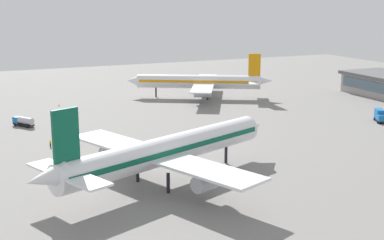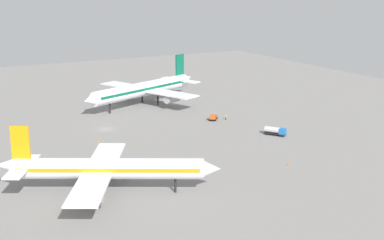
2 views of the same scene
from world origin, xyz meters
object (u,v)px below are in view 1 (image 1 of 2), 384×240
catering_truck (380,116)px  airplane_taxiing (200,82)px  ground_crew_worker (50,143)px  safety_cone_mid_apron (222,123)px  pushback_tractor (69,142)px  safety_cone_near_gate (59,105)px  airplane_at_gate (165,151)px  fuel_truck (23,121)px

catering_truck → airplane_taxiing: bearing=-120.3°
ground_crew_worker → safety_cone_mid_apron: ground_crew_worker is taller
airplane_taxiing → pushback_tractor: 67.28m
airplane_taxiing → pushback_tractor: (-42.34, 52.11, -4.42)m
safety_cone_near_gate → safety_cone_mid_apron: size_ratio=1.00×
airplane_at_gate → pushback_tractor: size_ratio=11.49×
catering_truck → fuel_truck: bearing=-80.7°
safety_cone_near_gate → airplane_taxiing: bearing=-96.1°
airplane_taxiing → safety_cone_near_gate: (4.87, 45.71, -5.09)m
catering_truck → safety_cone_mid_apron: catering_truck is taller
airplane_at_gate → ground_crew_worker: size_ratio=31.49×
safety_cone_mid_apron → pushback_tractor: bearing=97.2°
airplane_taxiing → catering_truck: airplane_taxiing is taller
pushback_tractor → airplane_at_gate: bearing=-119.9°
pushback_tractor → catering_truck: catering_truck is taller
airplane_at_gate → safety_cone_mid_apron: bearing=28.8°
airplane_taxiing → pushback_tractor: size_ratio=9.70×
safety_cone_near_gate → safety_cone_mid_apron: (-42.00, -34.85, 0.00)m
airplane_at_gate → fuel_truck: 58.49m
catering_truck → safety_cone_near_gate: 94.05m
airplane_at_gate → safety_cone_near_gate: bearing=71.8°
airplane_taxiing → catering_truck: bearing=148.6°
fuel_truck → ground_crew_worker: (-22.65, -3.01, -0.54)m
fuel_truck → safety_cone_near_gate: fuel_truck is taller
ground_crew_worker → safety_cone_near_gate: ground_crew_worker is taller
catering_truck → safety_cone_mid_apron: (14.63, 40.23, -1.40)m
safety_cone_near_gate → ground_crew_worker: bearing=167.3°
airplane_at_gate → safety_cone_near_gate: 78.82m
safety_cone_near_gate → safety_cone_mid_apron: same height
pushback_tractor → ground_crew_worker: 4.16m
airplane_taxiing → ground_crew_worker: (-40.77, 55.96, -4.54)m
airplane_taxiing → safety_cone_mid_apron: bearing=102.7°
safety_cone_near_gate → safety_cone_mid_apron: 54.58m
airplane_at_gate → fuel_truck: airplane_at_gate is taller
pushback_tractor → safety_cone_mid_apron: size_ratio=7.63×
airplane_taxiing → catering_truck: 59.62m
ground_crew_worker → fuel_truck: bearing=116.5°
catering_truck → safety_cone_near_gate: size_ratio=9.66×
airplane_at_gate → airplane_taxiing: airplane_at_gate is taller
fuel_truck → safety_cone_mid_apron: size_ratio=10.48×
airplane_taxiing → fuel_truck: size_ratio=7.06×
pushback_tractor → safety_cone_mid_apron: bearing=-42.2°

